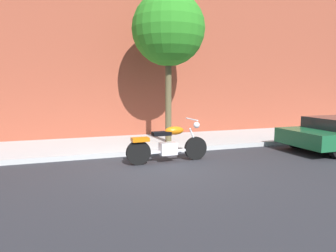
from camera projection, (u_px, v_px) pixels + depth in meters
name	position (u px, v px, depth m)	size (l,w,h in m)	color
ground_plane	(159.00, 167.00, 7.65)	(60.00, 60.00, 0.00)	#28282D
sidewalk	(133.00, 144.00, 10.35)	(23.07, 2.96, 0.14)	#AEAEAE
building_facade	(121.00, 36.00, 11.50)	(23.07, 0.50, 7.69)	brown
motorcycle	(168.00, 145.00, 8.09)	(2.23, 0.70, 1.13)	black
street_tree	(168.00, 30.00, 9.90)	(2.35, 2.35, 4.98)	brown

